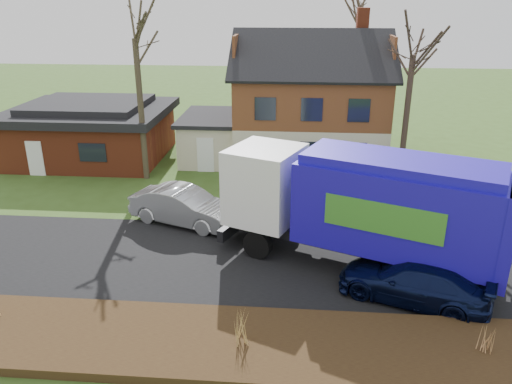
{
  "coord_description": "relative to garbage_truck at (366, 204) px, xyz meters",
  "views": [
    {
      "loc": [
        1.16,
        -17.46,
        9.86
      ],
      "look_at": [
        -0.48,
        2.5,
        2.01
      ],
      "focal_mm": 35.0,
      "sensor_mm": 36.0,
      "label": 1
    }
  ],
  "objects": [
    {
      "name": "ground",
      "position": [
        -3.85,
        0.05,
        -2.66
      ],
      "size": [
        120.0,
        120.0,
        0.0
      ],
      "primitive_type": "plane",
      "color": "#36511B",
      "rests_on": "ground"
    },
    {
      "name": "tree_front_east",
      "position": [
        3.24,
        9.74,
        5.56
      ],
      "size": [
        3.64,
        3.64,
        10.1
      ],
      "color": "#382A21",
      "rests_on": "ground"
    },
    {
      "name": "grass_clump_mid",
      "position": [
        -4.06,
        -5.32,
        -1.81
      ],
      "size": [
        0.39,
        0.32,
        1.09
      ],
      "color": "tan",
      "rests_on": "mulch_verge"
    },
    {
      "name": "grass_clump_east",
      "position": [
        2.98,
        -5.13,
        -1.97
      ],
      "size": [
        0.31,
        0.25,
        0.77
      ],
      "color": "tan",
      "rests_on": "mulch_verge"
    },
    {
      "name": "silver_sedan",
      "position": [
        -7.75,
        3.43,
        -1.81
      ],
      "size": [
        5.43,
        3.47,
        1.69
      ],
      "primitive_type": "imported",
      "rotation": [
        0.0,
        0.0,
        1.21
      ],
      "color": "#ACAFB4",
      "rests_on": "ground"
    },
    {
      "name": "road",
      "position": [
        -3.85,
        0.05,
        -2.65
      ],
      "size": [
        80.0,
        7.0,
        0.02
      ],
      "primitive_type": "cube",
      "color": "black",
      "rests_on": "ground"
    },
    {
      "name": "main_house",
      "position": [
        -2.36,
        13.96,
        1.37
      ],
      "size": [
        12.95,
        8.95,
        9.26
      ],
      "color": "beige",
      "rests_on": "ground"
    },
    {
      "name": "garbage_truck",
      "position": [
        0.0,
        0.0,
        0.0
      ],
      "size": [
        11.03,
        6.83,
        4.61
      ],
      "rotation": [
        0.0,
        0.0,
        -0.4
      ],
      "color": "black",
      "rests_on": "ground"
    },
    {
      "name": "tree_front_west",
      "position": [
        -11.3,
        9.35,
        6.3
      ],
      "size": [
        3.66,
        3.66,
        10.87
      ],
      "color": "#403726",
      "rests_on": "ground"
    },
    {
      "name": "ranch_house",
      "position": [
        -15.85,
        13.05,
        -0.84
      ],
      "size": [
        9.8,
        8.2,
        3.7
      ],
      "color": "brown",
      "rests_on": "ground"
    },
    {
      "name": "navy_wagon",
      "position": [
        1.51,
        -2.17,
        -1.91
      ],
      "size": [
        5.54,
        3.87,
        1.49
      ],
      "primitive_type": "imported",
      "rotation": [
        0.0,
        0.0,
        -1.96
      ],
      "color": "black",
      "rests_on": "ground"
    },
    {
      "name": "mulch_verge",
      "position": [
        -3.85,
        -5.25,
        -2.51
      ],
      "size": [
        80.0,
        3.5,
        0.3
      ],
      "primitive_type": "cube",
      "color": "black",
      "rests_on": "ground"
    }
  ]
}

